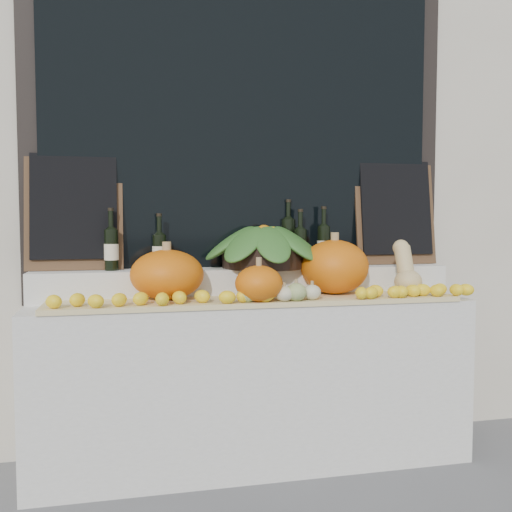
% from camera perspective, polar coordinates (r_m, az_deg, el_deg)
% --- Properties ---
extents(storefront_facade, '(7.00, 0.94, 4.50)m').
position_cam_1_polar(storefront_facade, '(3.83, -2.74, 17.88)').
color(storefront_facade, beige).
rests_on(storefront_facade, ground).
extents(display_sill, '(2.30, 0.55, 0.88)m').
position_cam_1_polar(display_sill, '(3.13, -0.31, -12.42)').
color(display_sill, silver).
rests_on(display_sill, ground).
extents(rear_tier, '(2.30, 0.25, 0.16)m').
position_cam_1_polar(rear_tier, '(3.17, -0.89, -2.62)').
color(rear_tier, silver).
rests_on(rear_tier, display_sill).
extents(straw_bedding, '(2.10, 0.32, 0.02)m').
position_cam_1_polar(straw_bedding, '(2.92, 0.22, -4.53)').
color(straw_bedding, tan).
rests_on(straw_bedding, display_sill).
extents(pumpkin_left, '(0.47, 0.47, 0.25)m').
position_cam_1_polar(pumpkin_left, '(2.91, -8.89, -1.84)').
color(pumpkin_left, orange).
rests_on(pumpkin_left, straw_bedding).
extents(pumpkin_right, '(0.47, 0.47, 0.29)m').
position_cam_1_polar(pumpkin_right, '(3.12, 7.86, -1.08)').
color(pumpkin_right, orange).
rests_on(pumpkin_right, straw_bedding).
extents(pumpkin_center, '(0.27, 0.27, 0.18)m').
position_cam_1_polar(pumpkin_center, '(2.81, 0.28, -2.76)').
color(pumpkin_center, orange).
rests_on(pumpkin_center, straw_bedding).
extents(butternut_squash, '(0.15, 0.21, 0.29)m').
position_cam_1_polar(butternut_squash, '(3.20, 14.77, -1.49)').
color(butternut_squash, tan).
rests_on(butternut_squash, straw_bedding).
extents(decorative_gourds, '(0.43, 0.13, 0.16)m').
position_cam_1_polar(decorative_gourds, '(2.81, 1.95, -3.48)').
color(decorative_gourds, '#3C6E21').
rests_on(decorative_gourds, straw_bedding).
extents(lemon_heap, '(2.20, 0.16, 0.06)m').
position_cam_1_polar(lemon_heap, '(2.80, 0.72, -3.95)').
color(lemon_heap, yellow).
rests_on(lemon_heap, straw_bedding).
extents(produce_bowl, '(0.71, 0.71, 0.25)m').
position_cam_1_polar(produce_bowl, '(3.16, 0.80, 1.00)').
color(produce_bowl, black).
rests_on(produce_bowl, rear_tier).
extents(wine_bottle_far_left, '(0.08, 0.08, 0.33)m').
position_cam_1_polar(wine_bottle_far_left, '(3.09, -14.26, 0.68)').
color(wine_bottle_far_left, black).
rests_on(wine_bottle_far_left, rear_tier).
extents(wine_bottle_near_left, '(0.08, 0.08, 0.30)m').
position_cam_1_polar(wine_bottle_near_left, '(3.09, -9.63, 0.47)').
color(wine_bottle_near_left, black).
rests_on(wine_bottle_near_left, rear_tier).
extents(wine_bottle_tall, '(0.08, 0.08, 0.38)m').
position_cam_1_polar(wine_bottle_tall, '(3.29, 3.25, 1.41)').
color(wine_bottle_tall, black).
rests_on(wine_bottle_tall, rear_tier).
extents(wine_bottle_near_right, '(0.08, 0.08, 0.33)m').
position_cam_1_polar(wine_bottle_near_right, '(3.23, 4.45, 0.89)').
color(wine_bottle_near_right, black).
rests_on(wine_bottle_near_right, rear_tier).
extents(wine_bottle_far_right, '(0.08, 0.08, 0.34)m').
position_cam_1_polar(wine_bottle_far_right, '(3.29, 6.78, 1.07)').
color(wine_bottle_far_right, black).
rests_on(wine_bottle_far_right, rear_tier).
extents(chalkboard_left, '(0.50, 0.12, 0.62)m').
position_cam_1_polar(chalkboard_left, '(3.16, -17.73, 4.47)').
color(chalkboard_left, '#4C331E').
rests_on(chalkboard_left, rear_tier).
extents(chalkboard_right, '(0.50, 0.12, 0.62)m').
position_cam_1_polar(chalkboard_right, '(3.52, 13.77, 4.46)').
color(chalkboard_right, '#4C331E').
rests_on(chalkboard_right, rear_tier).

